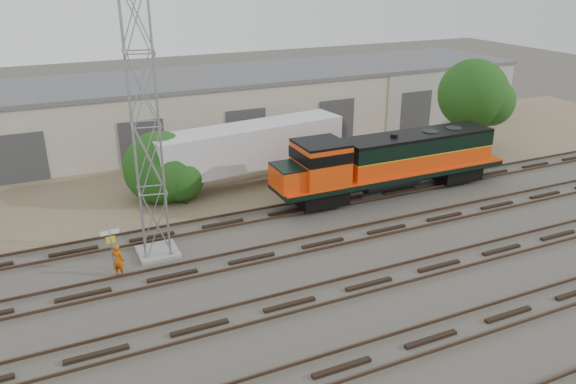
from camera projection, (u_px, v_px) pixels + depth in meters
name	position (u px, v px, depth m)	size (l,w,h in m)	color
ground	(337.00, 257.00, 28.24)	(140.00, 140.00, 0.00)	#47423A
dirt_strip	(236.00, 167.00, 40.87)	(80.00, 16.00, 0.02)	#726047
tracks	(369.00, 284.00, 25.68)	(80.00, 20.40, 0.28)	black
warehouse	(203.00, 108.00, 46.61)	(58.40, 10.40, 5.30)	beige
locomotive	(389.00, 161.00, 35.18)	(15.94, 2.80, 3.83)	black
signal_tower	(146.00, 130.00, 26.08)	(1.98, 1.98, 13.37)	gray
sign_post	(111.00, 242.00, 26.52)	(0.87, 0.12, 2.12)	gray
worker	(118.00, 260.00, 26.28)	(0.59, 0.39, 1.61)	#D0550B
semi_trailer	(254.00, 147.00, 36.93)	(13.30, 4.26, 4.02)	silver
dumpster_blue	(482.00, 112.00, 52.95)	(1.60, 1.50, 1.50)	navy
dumpster_red	(472.00, 116.00, 51.89)	(1.50, 1.40, 1.40)	#8F310F
tree_mid	(165.00, 170.00, 34.63)	(4.80, 4.58, 4.58)	#382619
tree_east	(477.00, 96.00, 42.79)	(5.58, 5.31, 7.17)	#382619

